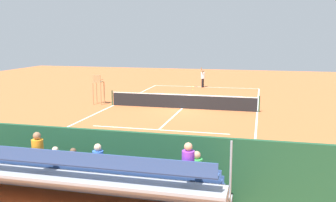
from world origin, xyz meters
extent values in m
plane|color=#BC6033|center=(0.00, 0.00, 0.00)|extent=(60.00, 60.00, 0.00)
cube|color=white|center=(0.00, -11.00, 0.00)|extent=(10.00, 0.10, 0.01)
cube|color=white|center=(0.00, 11.00, 0.00)|extent=(10.00, 0.10, 0.01)
cube|color=white|center=(-5.00, 0.00, 0.00)|extent=(0.10, 22.00, 0.01)
cube|color=white|center=(5.00, 0.00, 0.00)|extent=(0.10, 22.00, 0.01)
cube|color=white|center=(0.00, -6.05, 0.00)|extent=(7.50, 0.10, 0.01)
cube|color=white|center=(0.00, 6.05, 0.00)|extent=(7.50, 0.10, 0.01)
cube|color=white|center=(0.00, 0.00, 0.00)|extent=(0.10, 12.10, 0.01)
cube|color=white|center=(0.00, -11.00, 0.00)|extent=(0.10, 0.30, 0.01)
cube|color=black|center=(0.00, 0.00, 0.46)|extent=(10.00, 0.02, 0.91)
cube|color=white|center=(0.00, 0.00, 0.94)|extent=(10.00, 0.04, 0.06)
cylinder|color=#2D5133|center=(-5.10, 0.00, 0.54)|extent=(0.10, 0.10, 1.07)
cylinder|color=#2D5133|center=(5.10, 0.00, 0.54)|extent=(0.10, 0.10, 1.07)
cube|color=#1E4C2D|center=(0.00, 14.00, 1.00)|extent=(18.00, 0.16, 2.00)
cube|color=#9EA0A5|center=(0.00, 14.35, 0.23)|extent=(9.00, 0.10, 0.45)
cube|color=#9EA0A5|center=(0.00, 14.70, 0.41)|extent=(9.00, 0.80, 0.08)
cube|color=#9EA0A5|center=(0.00, 14.32, 0.23)|extent=(9.00, 0.04, 0.45)
cube|color=#335193|center=(0.00, 14.80, 0.83)|extent=(8.60, 0.36, 0.04)
cube|color=#335193|center=(0.00, 14.98, 1.03)|extent=(8.60, 0.03, 0.36)
cube|color=#9EA0A5|center=(0.00, 15.50, 0.86)|extent=(9.00, 0.80, 0.08)
cube|color=#9EA0A5|center=(0.00, 15.12, 0.68)|extent=(9.00, 0.04, 0.45)
cube|color=#335193|center=(0.00, 15.60, 1.28)|extent=(8.60, 0.36, 0.04)
cube|color=#335193|center=(0.00, 15.78, 1.48)|extent=(8.60, 0.03, 0.36)
cube|color=#9EA0A5|center=(0.00, 16.30, 1.31)|extent=(9.00, 0.80, 0.08)
cube|color=#9EA0A5|center=(0.00, 15.92, 1.12)|extent=(9.00, 0.04, 0.45)
cube|color=#335193|center=(0.00, 16.40, 1.73)|extent=(8.60, 0.36, 0.04)
cube|color=#335193|center=(0.00, 16.58, 1.93)|extent=(8.60, 0.03, 0.36)
cylinder|color=#9EA0A5|center=(-4.50, 15.50, 1.18)|extent=(0.06, 0.06, 2.35)
cube|color=#2D2D33|center=(-3.57, 16.23, 1.77)|extent=(0.32, 0.40, 0.12)
cylinder|color=purple|center=(-3.57, 16.35, 2.06)|extent=(0.30, 0.30, 0.45)
sphere|color=tan|center=(-3.57, 16.35, 2.38)|extent=(0.20, 0.20, 0.20)
cube|color=#2D2D33|center=(0.89, 14.63, 0.87)|extent=(0.32, 0.40, 0.12)
cylinder|color=white|center=(0.89, 14.75, 1.16)|extent=(0.30, 0.30, 0.45)
sphere|color=beige|center=(0.89, 14.75, 1.48)|extent=(0.20, 0.20, 0.20)
cube|color=#2D2D33|center=(-3.63, 15.43, 1.32)|extent=(0.32, 0.40, 0.12)
cylinder|color=green|center=(-3.63, 15.55, 1.60)|extent=(0.30, 0.30, 0.45)
sphere|color=tan|center=(-3.63, 15.55, 1.93)|extent=(0.20, 0.20, 0.20)
cube|color=#2D2D33|center=(0.42, 16.23, 1.77)|extent=(0.32, 0.40, 0.12)
cylinder|color=orange|center=(0.42, 16.35, 2.06)|extent=(0.30, 0.30, 0.45)
sphere|color=#8C6647|center=(0.42, 16.35, 2.38)|extent=(0.20, 0.20, 0.20)
cube|color=#2D2D33|center=(0.28, 14.63, 0.87)|extent=(0.32, 0.40, 0.12)
cylinder|color=blue|center=(0.28, 14.75, 1.16)|extent=(0.30, 0.30, 0.45)
sphere|color=brown|center=(0.28, 14.75, 1.48)|extent=(0.20, 0.20, 0.20)
cube|color=#2D2D33|center=(-0.90, 15.43, 1.32)|extent=(0.32, 0.40, 0.12)
cylinder|color=blue|center=(-0.90, 15.55, 1.60)|extent=(0.30, 0.30, 0.45)
sphere|color=beige|center=(-0.90, 15.55, 1.93)|extent=(0.20, 0.20, 0.20)
cylinder|color=#A88456|center=(5.90, -0.45, 0.80)|extent=(0.07, 0.07, 1.60)
cylinder|color=#A88456|center=(6.50, -0.45, 0.80)|extent=(0.07, 0.07, 1.60)
cylinder|color=#A88456|center=(5.90, 0.15, 0.80)|extent=(0.07, 0.07, 1.60)
cylinder|color=#A88456|center=(6.50, 0.15, 0.80)|extent=(0.07, 0.07, 1.60)
cube|color=#A88456|center=(6.20, -0.15, 1.63)|extent=(0.56, 0.56, 0.06)
cube|color=#A88456|center=(6.20, 0.09, 1.90)|extent=(0.56, 0.06, 0.48)
cube|color=#A88456|center=(5.94, -0.15, 1.78)|extent=(0.04, 0.48, 0.04)
cube|color=#A88456|center=(6.46, -0.15, 1.78)|extent=(0.04, 0.48, 0.04)
cube|color=#234C2D|center=(-3.37, 13.20, 0.45)|extent=(1.80, 0.40, 0.05)
cylinder|color=#234C2D|center=(-4.12, 13.20, 0.23)|extent=(0.06, 0.06, 0.45)
cylinder|color=#234C2D|center=(-2.62, 13.20, 0.23)|extent=(0.06, 0.06, 0.45)
cube|color=#234C2D|center=(-3.37, 13.38, 0.75)|extent=(1.80, 0.04, 0.36)
cube|color=black|center=(-1.43, 13.40, 0.18)|extent=(0.90, 0.36, 0.36)
cylinder|color=black|center=(0.23, -10.86, 0.42)|extent=(0.14, 0.14, 0.85)
cylinder|color=black|center=(0.29, -10.64, 0.42)|extent=(0.14, 0.14, 0.85)
cylinder|color=white|center=(0.26, -10.75, 1.15)|extent=(0.44, 0.44, 0.60)
sphere|color=#8C6647|center=(0.26, -10.75, 1.56)|extent=(0.22, 0.22, 0.22)
cylinder|color=#8C6647|center=(0.32, -10.54, 1.65)|extent=(0.26, 0.15, 0.55)
cylinder|color=#8C6647|center=(0.20, -10.96, 1.18)|extent=(0.11, 0.11, 0.50)
cylinder|color=black|center=(0.97, -11.04, 0.01)|extent=(0.26, 0.16, 0.03)
torus|color=#D8CC4C|center=(1.21, -10.91, 0.01)|extent=(0.41, 0.41, 0.02)
cylinder|color=white|center=(1.21, -10.91, 0.01)|extent=(0.25, 0.25, 0.00)
sphere|color=#CCDB33|center=(0.86, -8.69, 0.03)|extent=(0.07, 0.07, 0.07)
camera|label=1|loc=(-5.15, 24.67, 4.95)|focal=40.22mm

